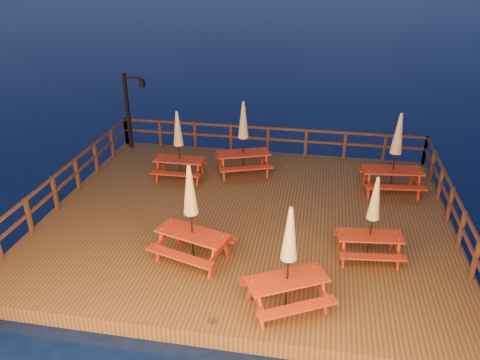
% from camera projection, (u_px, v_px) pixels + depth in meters
% --- Properties ---
extents(ground, '(500.00, 500.00, 0.00)m').
position_uv_depth(ground, '(247.00, 226.00, 14.34)').
color(ground, black).
rests_on(ground, ground).
extents(deck, '(12.00, 10.00, 0.40)m').
position_uv_depth(deck, '(248.00, 220.00, 14.25)').
color(deck, '#442F15').
rests_on(deck, ground).
extents(deck_piles, '(11.44, 9.44, 1.40)m').
position_uv_depth(deck_piles, '(247.00, 234.00, 14.47)').
color(deck_piles, '#372411').
rests_on(deck_piles, ground).
extents(railing, '(11.80, 9.75, 1.10)m').
position_uv_depth(railing, '(257.00, 168.00, 15.39)').
color(railing, '#372411').
rests_on(railing, deck).
extents(lamp_post, '(0.85, 0.18, 3.00)m').
position_uv_depth(lamp_post, '(131.00, 104.00, 18.24)').
color(lamp_post, black).
rests_on(lamp_post, deck).
extents(picnic_table_0, '(2.22, 2.00, 2.66)m').
position_uv_depth(picnic_table_0, '(191.00, 212.00, 11.53)').
color(picnic_table_0, maroon).
rests_on(picnic_table_0, deck).
extents(picnic_table_1, '(1.73, 1.43, 2.45)m').
position_uv_depth(picnic_table_1, '(179.00, 144.00, 15.87)').
color(picnic_table_1, maroon).
rests_on(picnic_table_1, deck).
extents(picnic_table_2, '(2.27, 2.08, 2.65)m').
position_uv_depth(picnic_table_2, '(243.00, 137.00, 16.21)').
color(picnic_table_2, maroon).
rests_on(picnic_table_2, deck).
extents(picnic_table_3, '(2.27, 2.14, 2.55)m').
position_uv_depth(picnic_table_3, '(288.00, 258.00, 9.94)').
color(picnic_table_3, maroon).
rests_on(picnic_table_3, deck).
extents(picnic_table_4, '(2.06, 1.76, 2.72)m').
position_uv_depth(picnic_table_4, '(396.00, 152.00, 14.89)').
color(picnic_table_4, maroon).
rests_on(picnic_table_4, deck).
extents(picnic_table_5, '(1.77, 1.52, 2.33)m').
position_uv_depth(picnic_table_5, '(373.00, 218.00, 11.64)').
color(picnic_table_5, maroon).
rests_on(picnic_table_5, deck).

